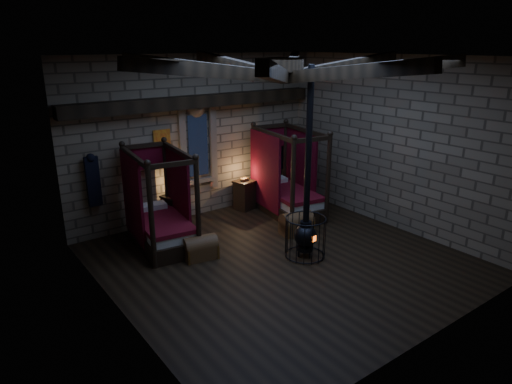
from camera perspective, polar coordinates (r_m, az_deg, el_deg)
room at (r=8.98m, az=3.22°, el=13.68°), size 7.02×7.02×4.29m
bed_left at (r=10.67m, az=-11.86°, el=-3.68°), size 1.36×2.22×2.20m
bed_right at (r=12.41m, az=3.84°, el=-0.09°), size 1.48×2.34×2.29m
trunk_left at (r=9.96m, az=-6.97°, el=-6.98°), size 0.77×0.56×0.52m
trunk_right at (r=11.16m, az=5.09°, el=-3.99°), size 0.85×0.63×0.56m
nightstand_left at (r=11.66m, az=-10.18°, el=-2.29°), size 0.61×0.59×1.01m
nightstand_right at (r=12.69m, az=-1.47°, el=-0.34°), size 0.61×0.60×0.90m
stove at (r=9.88m, az=6.20°, el=-4.98°), size 0.88×0.88×4.05m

